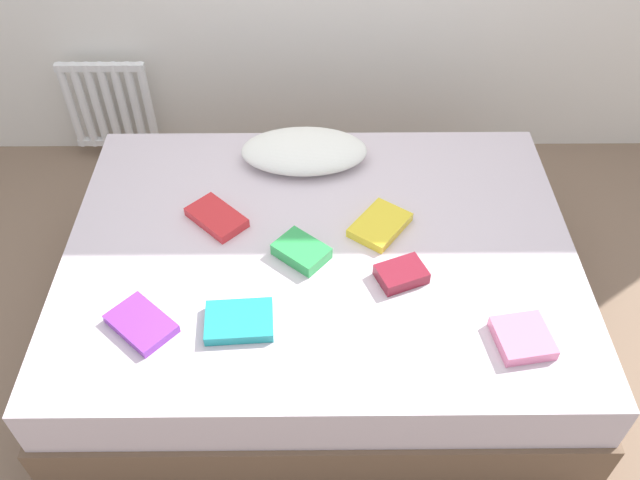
# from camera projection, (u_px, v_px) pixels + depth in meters

# --- Properties ---
(ground_plane) EXTENTS (8.00, 8.00, 0.00)m
(ground_plane) POSITION_uv_depth(u_px,v_px,m) (320.00, 325.00, 2.87)
(ground_plane) COLOR #7F6651
(bed) EXTENTS (2.00, 1.50, 0.50)m
(bed) POSITION_uv_depth(u_px,v_px,m) (320.00, 288.00, 2.69)
(bed) COLOR brown
(bed) RESTS_ON ground
(radiator) EXTENTS (0.45, 0.04, 0.50)m
(radiator) POSITION_uv_depth(u_px,v_px,m) (110.00, 106.00, 3.46)
(radiator) COLOR white
(radiator) RESTS_ON ground
(pillow) EXTENTS (0.55, 0.32, 0.11)m
(pillow) POSITION_uv_depth(u_px,v_px,m) (304.00, 151.00, 2.84)
(pillow) COLOR white
(pillow) RESTS_ON bed
(textbook_red) EXTENTS (0.27, 0.27, 0.04)m
(textbook_red) POSITION_uv_depth(u_px,v_px,m) (217.00, 217.00, 2.59)
(textbook_red) COLOR red
(textbook_red) RESTS_ON bed
(textbook_maroon) EXTENTS (0.21, 0.18, 0.05)m
(textbook_maroon) POSITION_uv_depth(u_px,v_px,m) (401.00, 274.00, 2.38)
(textbook_maroon) COLOR maroon
(textbook_maroon) RESTS_ON bed
(textbook_purple) EXTENTS (0.27, 0.27, 0.03)m
(textbook_purple) POSITION_uv_depth(u_px,v_px,m) (141.00, 324.00, 2.23)
(textbook_purple) COLOR purple
(textbook_purple) RESTS_ON bed
(textbook_green) EXTENTS (0.24, 0.23, 0.05)m
(textbook_green) POSITION_uv_depth(u_px,v_px,m) (301.00, 251.00, 2.45)
(textbook_green) COLOR green
(textbook_green) RESTS_ON bed
(textbook_yellow) EXTENTS (0.27, 0.29, 0.04)m
(textbook_yellow) POSITION_uv_depth(u_px,v_px,m) (380.00, 225.00, 2.57)
(textbook_yellow) COLOR yellow
(textbook_yellow) RESTS_ON bed
(textbook_teal) EXTENTS (0.24, 0.18, 0.04)m
(textbook_teal) POSITION_uv_depth(u_px,v_px,m) (239.00, 321.00, 2.23)
(textbook_teal) COLOR teal
(textbook_teal) RESTS_ON bed
(textbook_pink) EXTENTS (0.20, 0.21, 0.04)m
(textbook_pink) POSITION_uv_depth(u_px,v_px,m) (523.00, 338.00, 2.18)
(textbook_pink) COLOR pink
(textbook_pink) RESTS_ON bed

